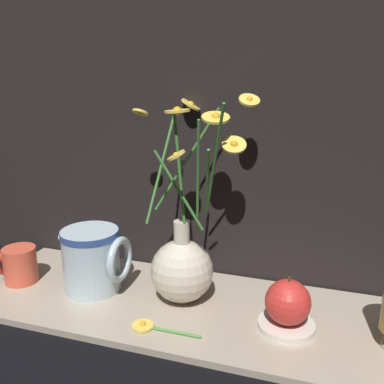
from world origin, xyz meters
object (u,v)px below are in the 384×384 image
(yellow_mug, at_px, (19,265))
(orange_fruit, at_px, (288,302))
(vase_with_flowers, at_px, (183,263))
(ceramic_pitcher, at_px, (92,258))

(yellow_mug, height_order, orange_fruit, orange_fruit)
(orange_fruit, bearing_deg, yellow_mug, 179.85)
(vase_with_flowers, distance_m, yellow_mug, 0.34)
(ceramic_pitcher, height_order, orange_fruit, ceramic_pitcher)
(yellow_mug, bearing_deg, orange_fruit, -0.15)
(ceramic_pitcher, relative_size, orange_fruit, 1.61)
(yellow_mug, xyz_separation_m, ceramic_pitcher, (0.16, 0.02, 0.03))
(vase_with_flowers, xyz_separation_m, ceramic_pitcher, (-0.17, -0.02, -0.01))
(vase_with_flowers, relative_size, ceramic_pitcher, 2.78)
(vase_with_flowers, bearing_deg, ceramic_pitcher, -174.03)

